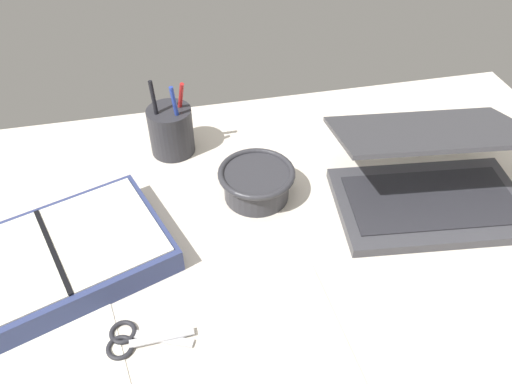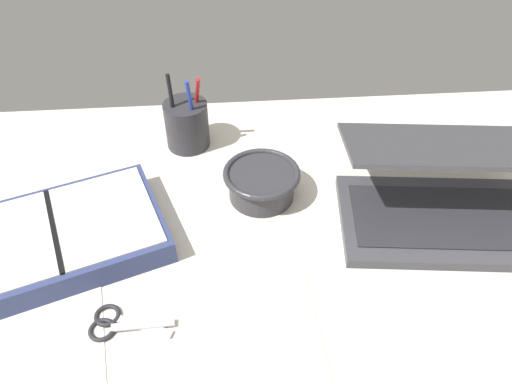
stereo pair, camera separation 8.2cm
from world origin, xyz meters
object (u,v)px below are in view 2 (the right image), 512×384
(scissors, at_px, (114,323))
(laptop, at_px, (440,194))
(pen_cup, at_px, (187,124))
(bowl, at_px, (262,182))
(planner, at_px, (57,239))

(scissors, bearing_deg, laptop, 29.34)
(laptop, relative_size, pen_cup, 2.21)
(bowl, height_order, scissors, bowl)
(pen_cup, relative_size, planner, 0.42)
(pen_cup, distance_m, scissors, 0.44)
(laptop, relative_size, scissors, 2.95)
(scissors, bearing_deg, pen_cup, 87.16)
(bowl, relative_size, scissors, 1.13)
(planner, bearing_deg, bowl, -3.27)
(laptop, xyz_separation_m, scissors, (-0.53, -0.18, -0.04))
(bowl, xyz_separation_m, scissors, (-0.24, -0.25, -0.03))
(laptop, height_order, bowl, laptop)
(planner, distance_m, scissors, 0.19)
(laptop, relative_size, bowl, 2.60)
(laptop, bearing_deg, scissors, -154.60)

